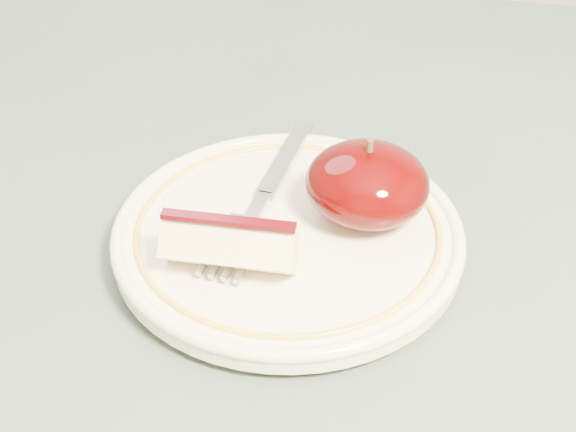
% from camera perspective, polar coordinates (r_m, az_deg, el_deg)
% --- Properties ---
extents(table, '(0.90, 0.90, 0.75)m').
position_cam_1_polar(table, '(0.59, -4.46, -8.16)').
color(table, brown).
rests_on(table, ground).
extents(plate, '(0.22, 0.22, 0.02)m').
position_cam_1_polar(plate, '(0.51, 0.00, -1.25)').
color(plate, beige).
rests_on(plate, table).
extents(apple_half, '(0.08, 0.07, 0.06)m').
position_cam_1_polar(apple_half, '(0.51, 5.65, 2.29)').
color(apple_half, black).
rests_on(apple_half, plate).
extents(apple_wedge, '(0.08, 0.04, 0.04)m').
position_cam_1_polar(apple_wedge, '(0.47, -4.19, -2.08)').
color(apple_wedge, beige).
rests_on(apple_wedge, plate).
extents(fork, '(0.03, 0.18, 0.00)m').
position_cam_1_polar(fork, '(0.53, -1.69, 1.47)').
color(fork, '#919399').
rests_on(fork, plate).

